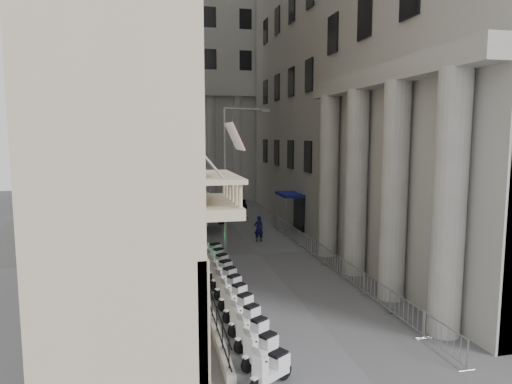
% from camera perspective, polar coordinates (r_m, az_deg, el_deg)
% --- Properties ---
extents(far_building, '(22.00, 10.00, 30.00)m').
position_cam_1_polar(far_building, '(57.57, -6.35, 14.41)').
color(far_building, '#A19E98').
rests_on(far_building, ground).
extents(iron_fence, '(0.30, 28.00, 1.40)m').
position_cam_1_polar(iron_fence, '(27.85, -7.92, -8.79)').
color(iron_fence, black).
rests_on(iron_fence, ground).
extents(blue_awning, '(1.60, 3.00, 3.00)m').
position_cam_1_polar(blue_awning, '(37.08, 4.19, -4.76)').
color(blue_awning, navy).
rests_on(blue_awning, ground).
extents(flag, '(1.00, 1.40, 8.20)m').
position_cam_1_polar(flag, '(15.86, -2.53, -21.47)').
color(flag, '#9E0C11').
rests_on(flag, ground).
extents(scooter_1, '(1.48, 1.22, 1.50)m').
position_cam_1_polar(scooter_1, '(16.17, 0.70, -20.86)').
color(scooter_1, white).
rests_on(scooter_1, ground).
extents(scooter_2, '(1.48, 1.22, 1.50)m').
position_cam_1_polar(scooter_2, '(17.32, -0.37, -18.86)').
color(scooter_2, white).
rests_on(scooter_2, ground).
extents(scooter_3, '(1.48, 1.22, 1.50)m').
position_cam_1_polar(scooter_3, '(18.49, -1.28, -17.11)').
color(scooter_3, white).
rests_on(scooter_3, ground).
extents(scooter_4, '(1.48, 1.22, 1.50)m').
position_cam_1_polar(scooter_4, '(19.69, -2.07, -15.56)').
color(scooter_4, white).
rests_on(scooter_4, ground).
extents(scooter_5, '(1.48, 1.22, 1.50)m').
position_cam_1_polar(scooter_5, '(20.90, -2.76, -14.20)').
color(scooter_5, white).
rests_on(scooter_5, ground).
extents(scooter_6, '(1.48, 1.22, 1.50)m').
position_cam_1_polar(scooter_6, '(22.12, -3.36, -12.98)').
color(scooter_6, white).
rests_on(scooter_6, ground).
extents(scooter_7, '(1.48, 1.22, 1.50)m').
position_cam_1_polar(scooter_7, '(23.35, -3.90, -11.88)').
color(scooter_7, white).
rests_on(scooter_7, ground).
extents(scooter_8, '(1.48, 1.22, 1.50)m').
position_cam_1_polar(scooter_8, '(24.59, -4.38, -10.90)').
color(scooter_8, white).
rests_on(scooter_8, ground).
extents(scooter_9, '(1.48, 1.22, 1.50)m').
position_cam_1_polar(scooter_9, '(25.84, -4.81, -10.01)').
color(scooter_9, white).
rests_on(scooter_9, ground).
extents(scooter_10, '(1.48, 1.22, 1.50)m').
position_cam_1_polar(scooter_10, '(27.10, -5.20, -9.20)').
color(scooter_10, white).
rests_on(scooter_10, ground).
extents(scooter_11, '(1.48, 1.22, 1.50)m').
position_cam_1_polar(scooter_11, '(28.36, -5.55, -8.47)').
color(scooter_11, white).
rests_on(scooter_11, ground).
extents(barrier_0, '(0.60, 2.40, 1.10)m').
position_cam_1_polar(barrier_0, '(18.09, 22.41, -18.23)').
color(barrier_0, '#9FA2A7').
rests_on(barrier_0, ground).
extents(barrier_1, '(0.60, 2.40, 1.10)m').
position_cam_1_polar(barrier_1, '(20.00, 18.15, -15.55)').
color(barrier_1, '#9FA2A7').
rests_on(barrier_1, ground).
extents(barrier_2, '(0.60, 2.40, 1.10)m').
position_cam_1_polar(barrier_2, '(22.03, 14.75, -13.29)').
color(barrier_2, '#9FA2A7').
rests_on(barrier_2, ground).
extents(barrier_3, '(0.60, 2.40, 1.10)m').
position_cam_1_polar(barrier_3, '(24.14, 11.97, -11.38)').
color(barrier_3, '#9FA2A7').
rests_on(barrier_3, ground).
extents(barrier_4, '(0.60, 2.40, 1.10)m').
position_cam_1_polar(barrier_4, '(26.32, 9.68, -9.77)').
color(barrier_4, '#9FA2A7').
rests_on(barrier_4, ground).
extents(barrier_5, '(0.60, 2.40, 1.10)m').
position_cam_1_polar(barrier_5, '(28.56, 7.76, -8.39)').
color(barrier_5, '#9FA2A7').
rests_on(barrier_5, ground).
extents(barrier_6, '(0.60, 2.40, 1.10)m').
position_cam_1_polar(barrier_6, '(30.83, 6.13, -7.21)').
color(barrier_6, '#9FA2A7').
rests_on(barrier_6, ground).
extents(barrier_7, '(0.60, 2.40, 1.10)m').
position_cam_1_polar(barrier_7, '(33.14, 4.73, -6.18)').
color(barrier_7, '#9FA2A7').
rests_on(barrier_7, ground).
extents(barrier_8, '(0.60, 2.40, 1.10)m').
position_cam_1_polar(barrier_8, '(35.47, 3.52, -5.29)').
color(barrier_8, '#9FA2A7').
rests_on(barrier_8, ground).
extents(barrier_9, '(0.60, 2.40, 1.10)m').
position_cam_1_polar(barrier_9, '(37.83, 2.47, -4.51)').
color(barrier_9, '#9FA2A7').
rests_on(barrier_9, ground).
extents(security_tent, '(4.25, 4.25, 3.45)m').
position_cam_1_polar(security_tent, '(36.05, -5.77, -0.46)').
color(security_tent, white).
rests_on(security_tent, ground).
extents(street_lamp, '(2.89, 1.03, 9.14)m').
position_cam_1_polar(street_lamp, '(26.00, -3.12, 2.48)').
color(street_lamp, gray).
rests_on(street_lamp, ground).
extents(info_kiosk, '(0.49, 1.00, 2.04)m').
position_cam_1_polar(info_kiosk, '(26.62, -7.54, -7.23)').
color(info_kiosk, black).
rests_on(info_kiosk, ground).
extents(pedestrian_a, '(0.72, 0.51, 1.87)m').
position_cam_1_polar(pedestrian_a, '(32.85, 0.34, -4.61)').
color(pedestrian_a, black).
rests_on(pedestrian_a, ground).
extents(pedestrian_b, '(1.06, 1.01, 1.72)m').
position_cam_1_polar(pedestrian_b, '(42.38, -1.52, -2.07)').
color(pedestrian_b, black).
rests_on(pedestrian_b, ground).
extents(pedestrian_c, '(0.92, 0.71, 1.67)m').
position_cam_1_polar(pedestrian_c, '(39.39, -4.37, -2.82)').
color(pedestrian_c, black).
rests_on(pedestrian_c, ground).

